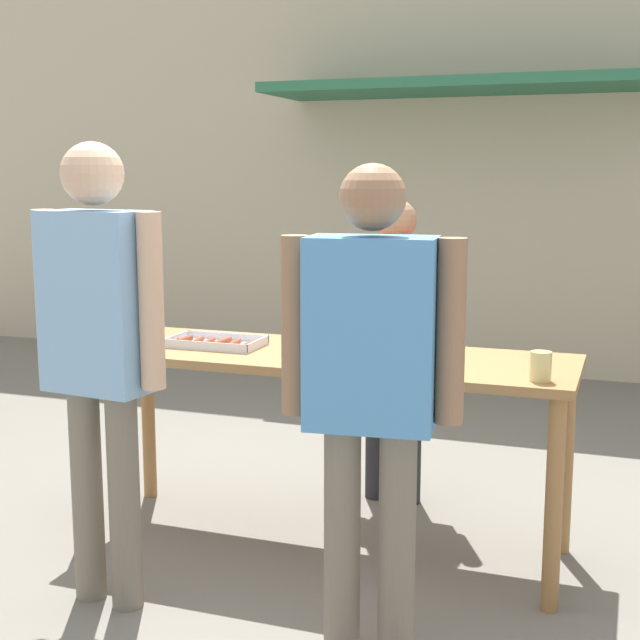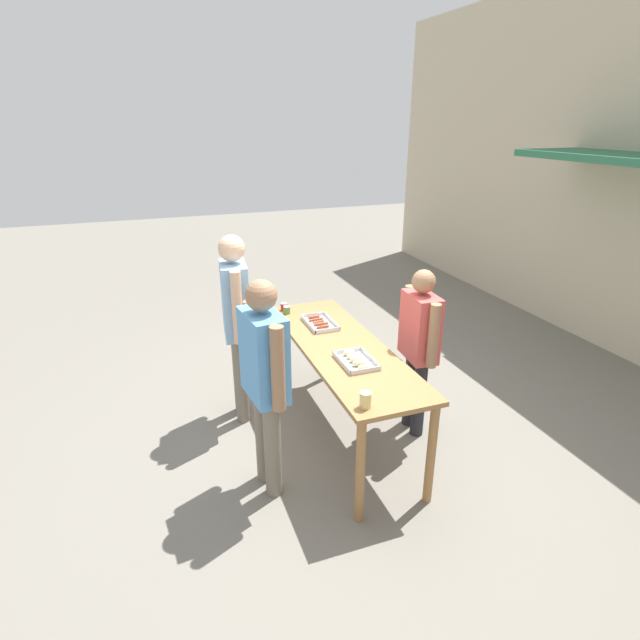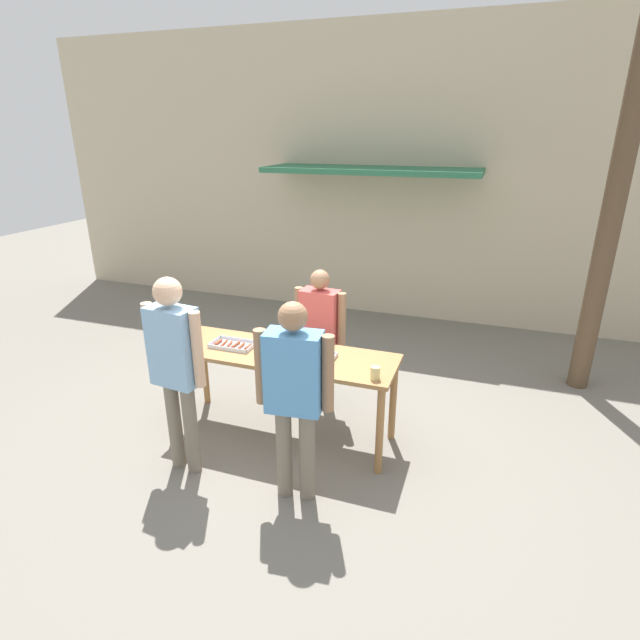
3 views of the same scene
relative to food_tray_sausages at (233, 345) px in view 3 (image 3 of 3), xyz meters
The scene contains 12 objects.
ground_plane 1.07m from the food_tray_sausages, ahead, with size 24.00×24.00×0.00m, color slate.
building_facade_back 4.25m from the food_tray_sausages, 82.67° to the left, with size 12.00×1.11×4.50m.
serving_table 0.53m from the food_tray_sausages, ahead, with size 2.29×0.72×0.92m.
food_tray_sausages is the anchor object (origin of this frame).
food_tray_buns 0.87m from the food_tray_sausages, ahead, with size 0.39×0.27×0.07m.
condiment_jar_mustard 0.54m from the food_tray_sausages, 156.04° to the right, with size 0.07×0.07×0.08m.
condiment_jar_ketchup 0.45m from the food_tray_sausages, 150.90° to the right, with size 0.07×0.07×0.08m.
beer_cup 1.53m from the food_tray_sausages, ahead, with size 0.08×0.08×0.12m.
person_server_behind_table 0.98m from the food_tray_sausages, 45.81° to the left, with size 0.59×0.26×1.60m.
person_customer_holding_hotdog 0.82m from the food_tray_sausages, 97.77° to the right, with size 0.60×0.28×1.85m.
person_customer_with_cup 1.28m from the food_tray_sausages, 38.72° to the right, with size 0.64×0.29×1.76m.
utility_pole 4.56m from the food_tray_sausages, 31.96° to the left, with size 1.10×0.23×5.41m.
Camera 3 is at (1.84, -4.06, 2.96)m, focal length 28.00 mm.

